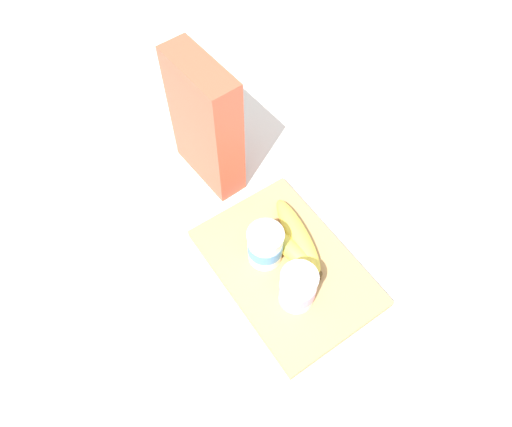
% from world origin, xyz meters
% --- Properties ---
extents(ground_plane, '(2.40, 2.40, 0.00)m').
position_xyz_m(ground_plane, '(0.00, 0.00, 0.00)').
color(ground_plane, silver).
extents(cutting_board, '(0.34, 0.23, 0.02)m').
position_xyz_m(cutting_board, '(0.00, 0.00, 0.01)').
color(cutting_board, tan).
rests_on(cutting_board, ground_plane).
extents(cereal_box, '(0.17, 0.07, 0.28)m').
position_xyz_m(cereal_box, '(0.29, -0.01, 0.14)').
color(cereal_box, '#D85138').
rests_on(cereal_box, ground_plane).
extents(yogurt_cup_front, '(0.06, 0.06, 0.09)m').
position_xyz_m(yogurt_cup_front, '(-0.06, 0.02, 0.06)').
color(yogurt_cup_front, white).
rests_on(yogurt_cup_front, cutting_board).
extents(yogurt_cup_back, '(0.07, 0.07, 0.08)m').
position_xyz_m(yogurt_cup_back, '(0.04, 0.02, 0.06)').
color(yogurt_cup_back, white).
rests_on(yogurt_cup_back, cutting_board).
extents(banana_bunch, '(0.18, 0.10, 0.03)m').
position_xyz_m(banana_bunch, '(0.03, -0.04, 0.04)').
color(banana_bunch, yellow).
rests_on(banana_bunch, cutting_board).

